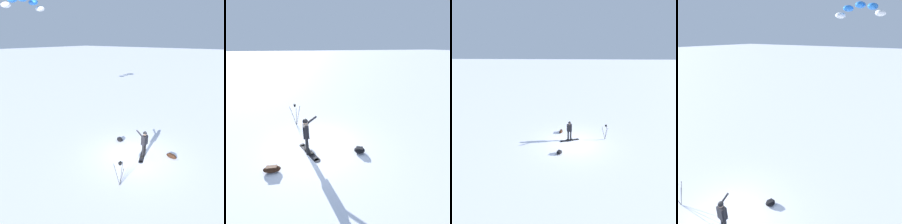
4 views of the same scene
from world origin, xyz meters
The scene contains 7 objects.
ground_plane centered at (0.00, 0.00, 0.00)m, with size 300.00×300.00×0.00m, color white.
snowboarder centered at (0.46, 0.35, 1.08)m, with size 0.69×0.47×1.78m.
snowboard centered at (0.39, 0.34, 0.02)m, with size 0.80×1.69×0.10m.
traction_kite centered at (-12.43, 1.22, 9.99)m, with size 1.54×3.79×1.06m.
gear_bag_large centered at (-1.87, 1.02, 0.15)m, with size 0.62×0.57×0.28m.
camera_tripod centered at (0.78, -2.77, 1.00)m, with size 0.65×0.49×1.41m.
gear_bag_small centered at (1.97, 1.22, 0.14)m, with size 0.72×0.39×0.26m.
Camera 1 is at (5.35, -9.47, 7.08)m, focal length 31.37 mm.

